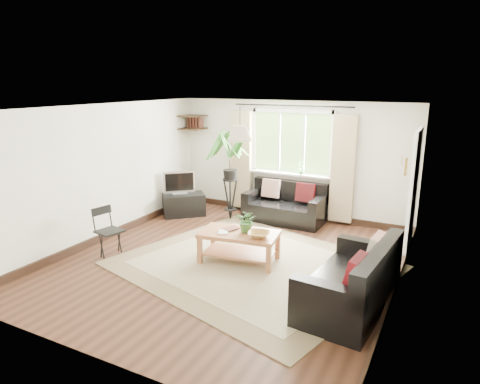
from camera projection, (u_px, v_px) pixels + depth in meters
The scene contains 24 objects.
floor at pixel (228, 262), 6.76m from camera, with size 5.50×5.50×0.00m, color black.
ceiling at pixel (227, 108), 6.16m from camera, with size 5.50×5.50×0.00m, color white.
wall_back at pixel (292, 160), 8.83m from camera, with size 5.00×0.02×2.40m, color white.
wall_front at pixel (90, 250), 4.09m from camera, with size 5.00×0.02×2.40m, color white.
wall_left at pixel (104, 173), 7.56m from camera, with size 0.02×5.50×2.40m, color white.
wall_right at pixel (403, 210), 5.36m from camera, with size 0.02×5.50×2.40m, color white.
rug at pixel (252, 265), 6.63m from camera, with size 3.77×3.23×0.02m, color beige.
window at pixel (292, 143), 8.71m from camera, with size 2.50×0.16×2.16m, color white, non-canonical shape.
door at pixel (413, 195), 6.88m from camera, with size 0.06×0.96×2.06m, color silver.
corner_shelf at pixel (193, 122), 9.43m from camera, with size 0.50×0.50×0.34m, color black, non-canonical shape.
pendant_lamp at pixel (240, 129), 6.59m from camera, with size 0.36×0.36×0.54m, color beige, non-canonical shape.
wall_sconce at pixel (404, 164), 5.51m from camera, with size 0.12×0.12×0.28m, color beige, non-canonical shape.
sofa_back at pixel (284, 204), 8.62m from camera, with size 1.59×0.79×0.75m, color black, non-canonical shape.
sofa_right at pixel (350, 277), 5.33m from camera, with size 0.86×1.72×0.81m, color black, non-canonical shape.
coffee_table at pixel (239, 247), 6.71m from camera, with size 1.21×0.66×0.49m, color brown, non-canonical shape.
table_plant at pixel (247, 221), 6.62m from camera, with size 0.33×0.28×0.36m, color #315E25.
bowl at pixel (259, 235), 6.43m from camera, with size 0.33×0.33×0.08m, color #A17537.
book_a at pixel (218, 232), 6.64m from camera, with size 0.15×0.21×0.02m, color silver.
book_b at pixel (228, 227), 6.84m from camera, with size 0.18×0.24×0.02m, color brown.
tv_stand at pixel (184, 205), 9.07m from camera, with size 0.86×0.48×0.46m, color black.
tv at pixel (179, 182), 8.99m from camera, with size 0.66×0.22×0.51m, color #A5A5AA, non-canonical shape.
palm_stand at pixel (230, 176), 8.65m from camera, with size 0.71×0.71×1.83m, color black, non-canonical shape.
folding_chair at pixel (110, 232), 6.94m from camera, with size 0.41×0.41×0.79m, color black, non-canonical shape.
sill_plant at pixel (301, 168), 8.65m from camera, with size 0.14×0.10×0.27m, color #2D6023.
Camera 1 is at (3.02, -5.49, 2.77)m, focal length 32.00 mm.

